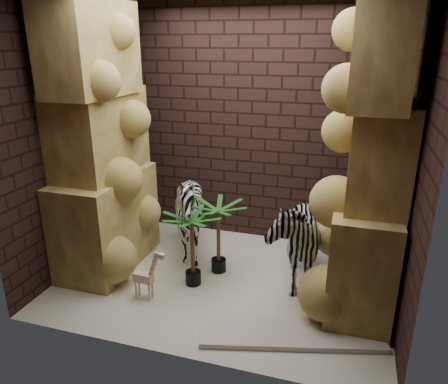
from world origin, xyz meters
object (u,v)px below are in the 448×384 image
(zebra_left, at_px, (190,219))
(palm_front, at_px, (219,238))
(zebra_right, at_px, (293,229))
(palm_back, at_px, (193,249))
(giraffe_toy, at_px, (143,272))
(surfboard, at_px, (291,334))

(zebra_left, relative_size, palm_front, 1.36)
(zebra_right, distance_m, palm_back, 1.09)
(giraffe_toy, distance_m, palm_front, 0.94)
(palm_front, bearing_deg, zebra_left, 156.30)
(giraffe_toy, height_order, palm_front, palm_front)
(zebra_left, height_order, palm_back, zebra_left)
(giraffe_toy, xyz_separation_m, surfboard, (1.55, -0.17, -0.28))
(giraffe_toy, height_order, palm_back, palm_back)
(zebra_right, height_order, palm_back, zebra_right)
(giraffe_toy, bearing_deg, surfboard, -3.04)
(palm_front, distance_m, surfboard, 1.39)
(palm_front, bearing_deg, zebra_right, 0.98)
(zebra_right, distance_m, zebra_left, 1.26)
(zebra_right, bearing_deg, palm_back, -170.06)
(zebra_right, xyz_separation_m, palm_front, (-0.83, -0.01, -0.21))
(zebra_right, distance_m, surfboard, 1.12)
(palm_front, relative_size, surfboard, 0.52)
(zebra_left, bearing_deg, zebra_right, 13.84)
(zebra_right, xyz_separation_m, zebra_left, (-1.24, 0.17, -0.11))
(zebra_left, relative_size, giraffe_toy, 1.90)
(palm_front, bearing_deg, giraffe_toy, -127.62)
(palm_front, xyz_separation_m, palm_back, (-0.18, -0.34, -0.00))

